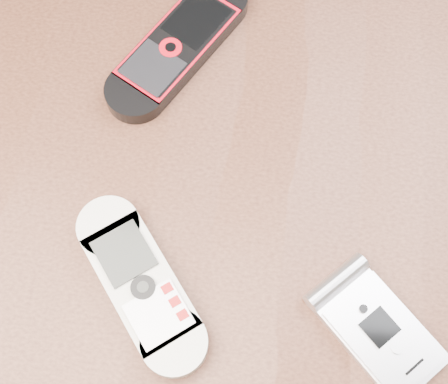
{
  "coord_description": "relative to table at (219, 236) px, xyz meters",
  "views": [
    {
      "loc": [
        0.02,
        -0.18,
        1.21
      ],
      "look_at": [
        0.01,
        0.0,
        0.76
      ],
      "focal_mm": 50.0,
      "sensor_mm": 36.0,
      "label": 1
    }
  ],
  "objects": [
    {
      "name": "ground",
      "position": [
        0.0,
        0.0,
        -0.64
      ],
      "size": [
        4.0,
        4.0,
        0.0
      ],
      "primitive_type": "plane",
      "color": "#472B19",
      "rests_on": "ground"
    },
    {
      "name": "table",
      "position": [
        0.0,
        0.0,
        0.0
      ],
      "size": [
        1.2,
        0.8,
        0.75
      ],
      "color": "black",
      "rests_on": "ground"
    },
    {
      "name": "nokia_white",
      "position": [
        -0.05,
        -0.08,
        0.11
      ],
      "size": [
        0.13,
        0.15,
        0.02
      ],
      "primitive_type": "cube",
      "rotation": [
        0.0,
        0.0,
        0.64
      ],
      "color": "beige",
      "rests_on": "table"
    },
    {
      "name": "nokia_black_red",
      "position": [
        -0.05,
        0.13,
        0.11
      ],
      "size": [
        0.13,
        0.17,
        0.02
      ],
      "primitive_type": "cube",
      "rotation": [
        0.0,
        0.0,
        -0.54
      ],
      "color": "black",
      "rests_on": "table"
    },
    {
      "name": "motorola_razr",
      "position": [
        0.13,
        -0.1,
        0.11
      ],
      "size": [
        0.11,
        0.11,
        0.02
      ],
      "primitive_type": "cube",
      "rotation": [
        0.0,
        0.0,
        0.77
      ],
      "color": "silver",
      "rests_on": "table"
    }
  ]
}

